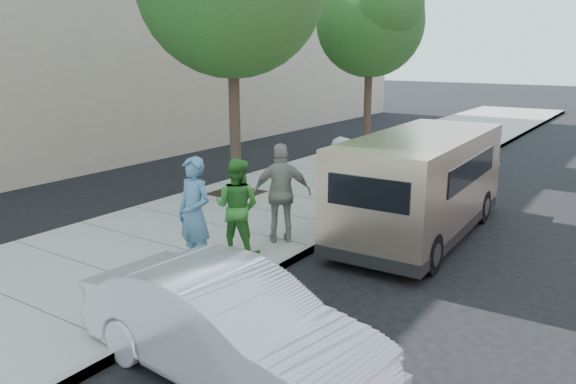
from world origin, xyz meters
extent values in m
plane|color=black|center=(0.00, 0.00, 0.00)|extent=(120.00, 120.00, 0.00)
cube|color=gray|center=(-1.00, 0.00, 0.07)|extent=(5.00, 60.00, 0.15)
cube|color=gray|center=(1.44, 0.00, 0.07)|extent=(0.12, 60.00, 0.16)
cube|color=black|center=(-2.30, 2.40, 0.15)|extent=(1.20, 1.20, 0.01)
cylinder|color=#38281E|center=(-2.30, 2.40, 2.13)|extent=(0.28, 0.28, 3.96)
cube|color=black|center=(-2.30, 10.00, 0.15)|extent=(1.20, 1.20, 0.01)
cylinder|color=#38281E|center=(-2.30, 10.00, 1.91)|extent=(0.28, 0.28, 3.52)
sphere|color=#1B511E|center=(-2.30, 10.00, 4.71)|extent=(3.80, 3.80, 3.80)
sphere|color=#1B511E|center=(-1.70, 9.60, 5.21)|extent=(2.85, 2.85, 2.85)
sphere|color=#1B511E|center=(-2.80, 10.50, 5.01)|extent=(2.66, 2.66, 2.66)
cylinder|color=gray|center=(1.25, 0.97, 0.67)|extent=(0.05, 0.05, 1.05)
cube|color=gray|center=(1.25, 0.97, 1.23)|extent=(0.21, 0.10, 0.07)
cube|color=#2D2D30|center=(1.17, 0.95, 1.36)|extent=(0.13, 0.12, 0.21)
cube|color=#2D2D30|center=(1.33, 0.99, 1.36)|extent=(0.13, 0.12, 0.21)
cube|color=beige|center=(2.79, 2.08, 1.17)|extent=(2.10, 5.29, 1.93)
cube|color=beige|center=(2.70, 4.94, 0.69)|extent=(1.80, 0.59, 0.82)
cube|color=black|center=(2.87, -0.55, 1.50)|extent=(1.45, 0.07, 0.53)
cylinder|color=black|center=(1.89, 3.78, 0.37)|extent=(0.27, 0.74, 0.74)
cylinder|color=black|center=(3.59, 3.83, 0.37)|extent=(0.27, 0.74, 0.74)
cylinder|color=black|center=(2.00, 0.22, 0.37)|extent=(0.27, 0.74, 0.74)
cylinder|color=black|center=(3.70, 0.28, 0.37)|extent=(0.27, 0.74, 0.74)
imported|color=silver|center=(2.88, -4.10, 0.66)|extent=(4.10, 1.71, 1.32)
imported|color=teal|center=(0.45, -2.06, 1.12)|extent=(0.74, 0.52, 1.93)
imported|color=#358A2D|center=(0.56, -1.07, 1.03)|extent=(0.99, 0.86, 1.77)
imported|color=#A2A2A5|center=(1.13, 1.78, 1.07)|extent=(1.03, 1.06, 1.84)
imported|color=gray|center=(0.85, -0.08, 1.11)|extent=(1.17, 1.08, 1.93)
camera|label=1|loc=(6.75, -8.64, 3.77)|focal=35.00mm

